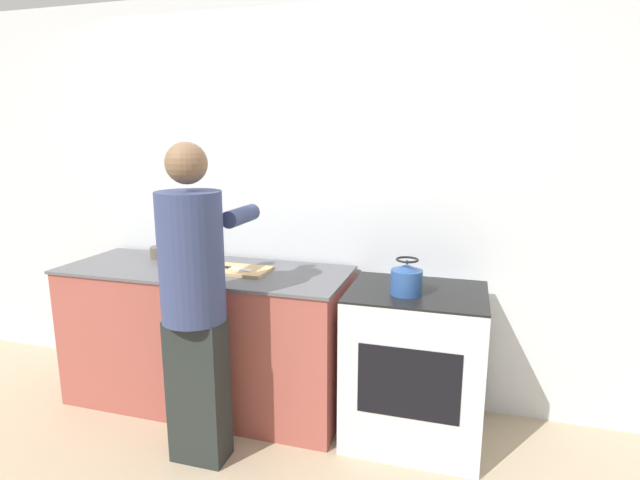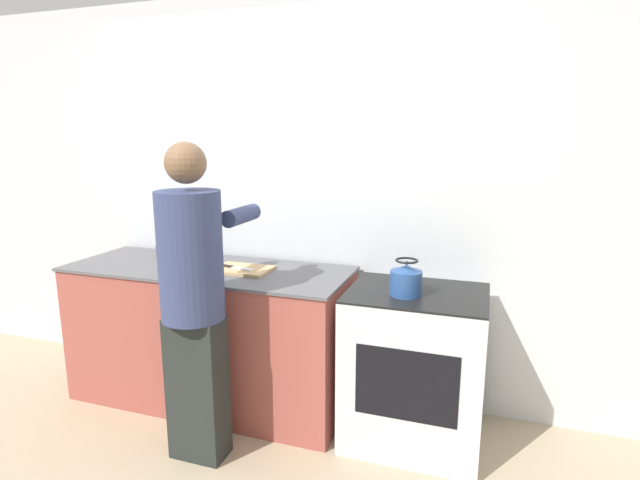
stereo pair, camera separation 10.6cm
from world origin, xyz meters
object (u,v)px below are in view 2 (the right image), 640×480
Objects in this scene: person at (194,294)px; cutting_board at (243,269)px; oven at (414,367)px; knife at (235,267)px; canister_jar at (177,251)px; bowl_prep at (186,272)px; kettle at (406,280)px.

person reaches higher than cutting_board.
cutting_board is (-1.07, 0.03, 0.47)m from oven.
knife reaches higher than cutting_board.
oven is at bearing -3.00° from canister_jar.
canister_jar is (-0.26, 0.29, 0.04)m from bowl_prep.
bowl_prep is (-1.27, -0.13, -0.03)m from kettle.
knife is (-1.12, 0.01, 0.48)m from oven.
oven is at bearing -1.34° from cutting_board.
kettle reaches higher than knife.
cutting_board is at bearing 42.78° from bowl_prep.
oven is 1.17m from cutting_board.
cutting_board is 2.32× the size of canister_jar.
person is at bearing -74.29° from knife.
oven is 3.60× the size of knife.
person reaches higher than bowl_prep.
person is at bearing -50.44° from bowl_prep.
kettle is at bearing -5.98° from canister_jar.
knife is at bearing -164.20° from cutting_board.
bowl_prep is at bearing -48.65° from canister_jar.
cutting_board is 2.53× the size of bowl_prep.
person reaches higher than canister_jar.
canister_jar is at bearing -177.47° from knife.
canister_jar is (-0.51, 0.60, 0.06)m from person.
person is at bearing -49.55° from canister_jar.
knife is 0.47m from canister_jar.
kettle reaches higher than oven.
person reaches higher than kettle.
bowl_prep is at bearing -137.22° from cutting_board.
kettle is at bearing -5.72° from cutting_board.
person is 11.27× the size of canister_jar.
oven is 0.53m from kettle.
knife is 1.07m from kettle.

